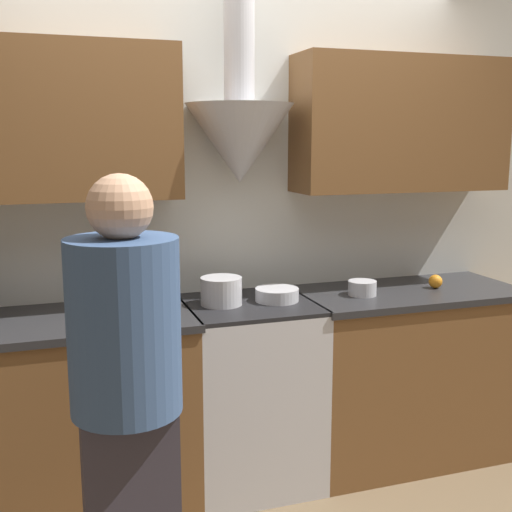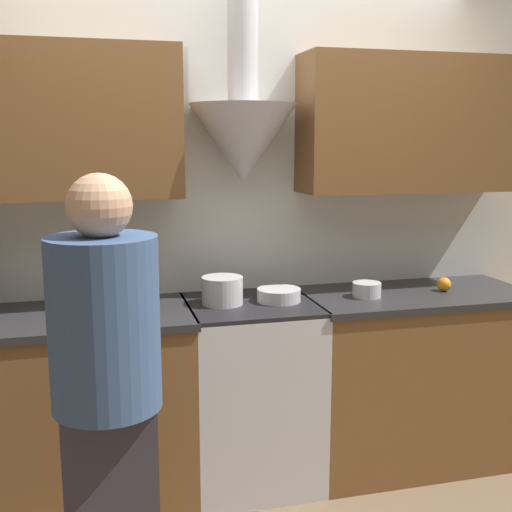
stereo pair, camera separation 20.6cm
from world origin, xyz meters
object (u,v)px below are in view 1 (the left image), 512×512
at_px(stock_pot, 221,291).
at_px(mixing_bowl, 277,295).
at_px(stove_range, 250,392).
at_px(saucepan, 362,288).
at_px(orange_fruit, 435,281).
at_px(person_foreground_left, 127,402).

height_order(stock_pot, mixing_bowl, stock_pot).
bearing_deg(mixing_bowl, stove_range, 176.43).
relative_size(stock_pot, saucepan, 1.38).
bearing_deg(stock_pot, saucepan, -3.28).
distance_m(stock_pot, mixing_bowl, 0.28).
bearing_deg(stove_range, mixing_bowl, -3.57).
height_order(orange_fruit, person_foreground_left, person_foreground_left).
relative_size(stove_range, mixing_bowl, 4.32).
bearing_deg(stove_range, stock_pot, 177.77).
height_order(stove_range, orange_fruit, orange_fruit).
bearing_deg(saucepan, stove_range, 176.48).
relative_size(mixing_bowl, saucepan, 1.49).
height_order(stock_pot, orange_fruit, stock_pot).
distance_m(stock_pot, orange_fruit, 1.19).
xyz_separation_m(stove_range, mixing_bowl, (0.14, -0.01, 0.49)).
height_order(mixing_bowl, person_foreground_left, person_foreground_left).
height_order(mixing_bowl, saucepan, saucepan).
relative_size(saucepan, person_foreground_left, 0.09).
xyz_separation_m(orange_fruit, saucepan, (-0.45, -0.02, 0.00)).
xyz_separation_m(saucepan, person_foreground_left, (-1.31, -0.90, -0.08)).
distance_m(stove_range, saucepan, 0.78).
xyz_separation_m(stove_range, person_foreground_left, (-0.72, -0.93, 0.42)).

